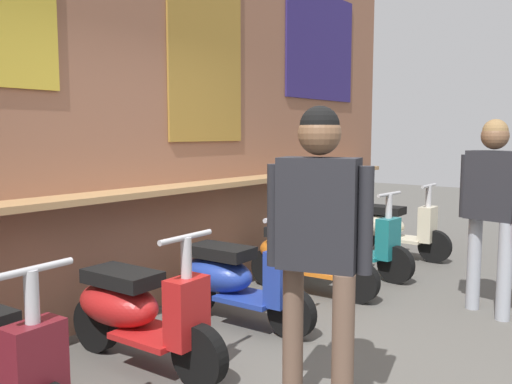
% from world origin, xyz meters
% --- Properties ---
extents(ground_plane, '(26.48, 26.48, 0.00)m').
position_xyz_m(ground_plane, '(0.00, 0.00, 0.00)').
color(ground_plane, '#56544F').
extents(market_stall_facade, '(9.46, 0.61, 3.73)m').
position_xyz_m(market_stall_facade, '(-0.01, 2.02, 1.87)').
color(market_stall_facade, '#8C5B44').
rests_on(market_stall_facade, ground_plane).
extents(scooter_red, '(0.47, 1.40, 0.97)m').
position_xyz_m(scooter_red, '(-0.53, 1.08, 0.39)').
color(scooter_red, red).
rests_on(scooter_red, ground_plane).
extents(scooter_blue, '(0.47, 1.40, 0.97)m').
position_xyz_m(scooter_blue, '(0.50, 1.08, 0.39)').
color(scooter_blue, '#233D9E').
rests_on(scooter_blue, ground_plane).
extents(scooter_orange, '(0.48, 1.40, 0.97)m').
position_xyz_m(scooter_orange, '(1.61, 1.08, 0.39)').
color(scooter_orange, orange).
rests_on(scooter_orange, ground_plane).
extents(scooter_teal, '(0.49, 1.40, 0.97)m').
position_xyz_m(scooter_teal, '(2.55, 1.08, 0.39)').
color(scooter_teal, '#197075').
rests_on(scooter_teal, ground_plane).
extents(scooter_cream, '(0.46, 1.40, 0.97)m').
position_xyz_m(scooter_cream, '(3.66, 1.08, 0.39)').
color(scooter_cream, beige).
rests_on(scooter_cream, ground_plane).
extents(shopper_with_handbag, '(0.31, 0.68, 1.72)m').
position_xyz_m(shopper_with_handbag, '(2.06, -0.56, 1.05)').
color(shopper_with_handbag, '#999EA8').
rests_on(shopper_with_handbag, ground_plane).
extents(shopper_browsing, '(0.31, 0.57, 1.74)m').
position_xyz_m(shopper_browsing, '(-0.37, -0.28, 1.09)').
color(shopper_browsing, brown).
rests_on(shopper_browsing, ground_plane).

